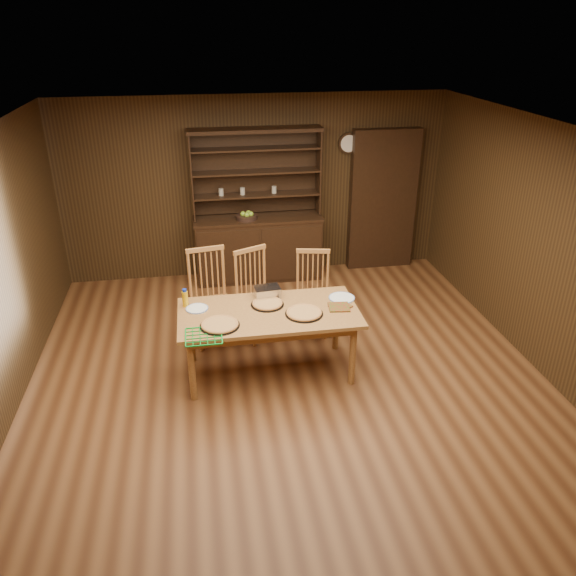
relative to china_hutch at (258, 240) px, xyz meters
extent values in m
plane|color=brown|center=(0.00, -2.75, -0.60)|extent=(6.00, 6.00, 0.00)
plane|color=white|center=(0.00, -2.75, 2.00)|extent=(6.00, 6.00, 0.00)
plane|color=#3D2813|center=(0.00, 0.25, 0.70)|extent=(5.50, 0.00, 5.50)
plane|color=#3D2813|center=(0.00, -5.75, 0.70)|extent=(5.50, 0.00, 5.50)
plane|color=#3D2813|center=(2.75, -2.75, 0.70)|extent=(0.00, 6.00, 6.00)
cube|color=black|center=(0.00, -0.01, -0.15)|extent=(1.80, 0.50, 0.90)
cube|color=black|center=(0.00, -0.01, 0.32)|extent=(1.84, 0.52, 0.04)
cube|color=black|center=(0.00, 0.22, 0.95)|extent=(1.80, 0.02, 1.20)
cube|color=black|center=(-0.89, 0.07, 0.95)|extent=(0.02, 0.32, 1.20)
cube|color=black|center=(0.89, 0.07, 0.95)|extent=(0.02, 0.32, 1.20)
cube|color=black|center=(0.00, 0.07, 1.55)|extent=(1.84, 0.34, 0.05)
cylinder|color=#A9A18F|center=(-0.50, 0.07, 0.72)|extent=(0.07, 0.07, 0.10)
cylinder|color=#A9A18F|center=(-0.20, 0.07, 0.72)|extent=(0.07, 0.07, 0.10)
cube|color=black|center=(1.90, 0.15, 0.45)|extent=(1.00, 0.18, 2.10)
cylinder|color=black|center=(1.35, 0.21, 1.30)|extent=(0.30, 0.04, 0.30)
cylinder|color=#F2E5CE|center=(1.35, 0.18, 1.30)|extent=(0.24, 0.01, 0.24)
cube|color=#AA7C3B|center=(-0.18, -2.51, 0.13)|extent=(1.88, 0.94, 0.04)
cylinder|color=#AA7C3B|center=(-1.01, -2.87, -0.24)|extent=(0.07, 0.07, 0.71)
cylinder|color=#AA7C3B|center=(-1.01, -2.15, -0.24)|extent=(0.07, 0.07, 0.71)
cylinder|color=#AA7C3B|center=(0.65, -2.87, -0.24)|extent=(0.07, 0.07, 0.71)
cylinder|color=#AA7C3B|center=(0.65, -2.15, -0.24)|extent=(0.07, 0.07, 0.71)
cube|color=#BF7341|center=(-0.76, -1.76, -0.11)|extent=(0.54, 0.52, 0.04)
cylinder|color=#BF7341|center=(-0.91, -1.96, -0.36)|extent=(0.04, 0.04, 0.46)
cylinder|color=#BF7341|center=(-0.96, -1.62, -0.36)|extent=(0.04, 0.04, 0.46)
cylinder|color=#BF7341|center=(-0.56, -1.90, -0.36)|extent=(0.04, 0.04, 0.46)
cylinder|color=#BF7341|center=(-0.61, -1.57, -0.36)|extent=(0.04, 0.04, 0.46)
cube|color=#BF7341|center=(-0.79, -1.57, 0.52)|extent=(0.45, 0.11, 0.05)
cube|color=#BF7341|center=(-0.20, -1.73, -0.13)|extent=(0.59, 0.58, 0.04)
cylinder|color=#BF7341|center=(-0.29, -1.95, -0.37)|extent=(0.04, 0.04, 0.44)
cylinder|color=#BF7341|center=(-0.42, -1.66, -0.37)|extent=(0.04, 0.04, 0.44)
cylinder|color=#BF7341|center=(0.03, -1.81, -0.37)|extent=(0.04, 0.04, 0.44)
cylinder|color=#BF7341|center=(-0.11, -1.51, -0.37)|extent=(0.04, 0.04, 0.44)
cube|color=#BF7341|center=(-0.27, -1.57, 0.48)|extent=(0.41, 0.21, 0.05)
cube|color=#BF7341|center=(0.45, -1.74, -0.16)|extent=(0.50, 0.48, 0.04)
cylinder|color=#BF7341|center=(0.26, -1.86, -0.39)|extent=(0.04, 0.04, 0.42)
cylinder|color=#BF7341|center=(0.32, -1.56, -0.39)|extent=(0.04, 0.04, 0.42)
cylinder|color=#BF7341|center=(0.57, -1.93, -0.39)|extent=(0.04, 0.04, 0.42)
cylinder|color=#BF7341|center=(0.64, -1.63, -0.39)|extent=(0.04, 0.04, 0.42)
cube|color=#BF7341|center=(0.48, -1.58, 0.42)|extent=(0.40, 0.12, 0.05)
cylinder|color=black|center=(-0.70, -2.74, 0.16)|extent=(0.40, 0.40, 0.01)
cylinder|color=#E1AA60|center=(-0.70, -2.74, 0.17)|extent=(0.37, 0.37, 0.02)
torus|color=#D0964A|center=(-0.70, -2.74, 0.17)|extent=(0.37, 0.37, 0.03)
cylinder|color=black|center=(0.17, -2.63, 0.16)|extent=(0.39, 0.39, 0.01)
cylinder|color=#E1AA60|center=(0.17, -2.63, 0.17)|extent=(0.36, 0.36, 0.02)
torus|color=#D0964A|center=(0.17, -2.63, 0.17)|extent=(0.37, 0.37, 0.03)
cylinder|color=black|center=(-0.18, -2.36, 0.16)|extent=(0.35, 0.35, 0.01)
cylinder|color=#E1AA60|center=(-0.18, -2.36, 0.17)|extent=(0.32, 0.32, 0.02)
torus|color=#D0964A|center=(-0.18, -2.36, 0.17)|extent=(0.33, 0.33, 0.03)
cylinder|color=white|center=(-0.92, -2.34, 0.16)|extent=(0.24, 0.24, 0.01)
torus|color=#3856A8|center=(-0.92, -2.34, 0.16)|extent=(0.24, 0.24, 0.01)
cylinder|color=white|center=(0.65, -2.34, 0.16)|extent=(0.28, 0.28, 0.01)
torus|color=#3856A8|center=(0.65, -2.34, 0.16)|extent=(0.29, 0.29, 0.01)
cube|color=silver|center=(-0.15, -2.16, 0.21)|extent=(0.30, 0.23, 0.11)
cylinder|color=#E8A70C|center=(-1.04, -2.25, 0.24)|extent=(0.06, 0.06, 0.17)
cylinder|color=#13299B|center=(-1.04, -2.25, 0.34)|extent=(0.04, 0.04, 0.03)
cube|color=#A21219|center=(0.58, -2.53, 0.16)|extent=(0.26, 0.26, 0.01)
cube|color=#A21219|center=(0.56, -2.55, 0.16)|extent=(0.24, 0.24, 0.02)
cylinder|color=black|center=(-0.16, -0.06, 0.37)|extent=(0.30, 0.30, 0.06)
sphere|color=#90C133|center=(-0.21, -0.06, 0.42)|extent=(0.08, 0.08, 0.08)
sphere|color=#90C133|center=(-0.13, -0.03, 0.42)|extent=(0.08, 0.08, 0.08)
sphere|color=#90C133|center=(-0.16, -0.11, 0.42)|extent=(0.08, 0.08, 0.08)
sphere|color=#90C133|center=(-0.10, -0.08, 0.42)|extent=(0.08, 0.08, 0.08)
camera|label=1|loc=(-0.83, -7.64, 2.93)|focal=35.00mm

